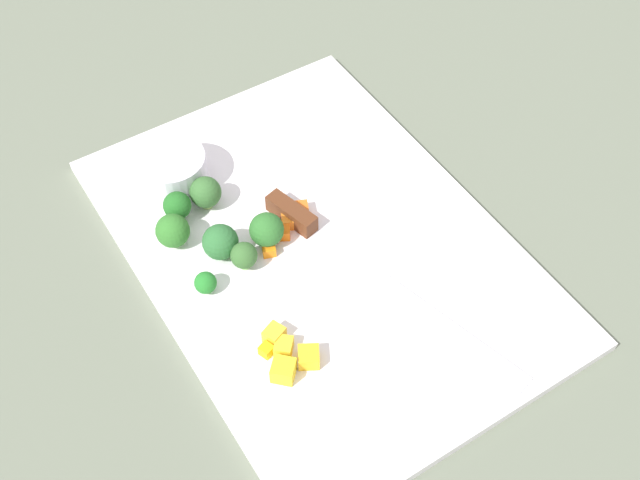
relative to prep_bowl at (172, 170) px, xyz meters
The scene contains 23 objects.
ground_plane 0.20m from the prep_bowl, 151.11° to the right, with size 4.00×4.00×0.00m, color slate.
cutting_board 0.20m from the prep_bowl, 151.11° to the right, with size 0.54×0.38×0.01m, color white.
prep_bowl is the anchor object (origin of this frame).
chef_knife 0.23m from the prep_bowl, 151.36° to the right, with size 0.35×0.11×0.02m.
carrot_dice_0 0.16m from the prep_bowl, 147.47° to the right, with size 0.02×0.02×0.01m, color orange.
carrot_dice_1 0.15m from the prep_bowl, 154.07° to the right, with size 0.02×0.02×0.01m, color orange.
carrot_dice_2 0.15m from the prep_bowl, 142.95° to the right, with size 0.01×0.01×0.01m, color orange.
carrot_dice_3 0.14m from the prep_bowl, 157.55° to the right, with size 0.01×0.01×0.01m, color orange.
carrot_dice_4 0.14m from the prep_bowl, 151.51° to the right, with size 0.01×0.01×0.01m, color orange.
carrot_dice_5 0.16m from the prep_bowl, 164.90° to the right, with size 0.01×0.01×0.01m, color orange.
carrot_dice_6 0.16m from the prep_bowl, 139.99° to the right, with size 0.02×0.02×0.01m, color orange.
pepper_dice_0 0.27m from the prep_bowl, behind, with size 0.02×0.02×0.02m, color yellow.
pepper_dice_1 0.29m from the prep_bowl, behind, with size 0.02×0.02×0.02m, color yellow.
pepper_dice_2 0.26m from the prep_bowl, behind, with size 0.01×0.01×0.01m, color yellow.
pepper_dice_3 0.25m from the prep_bowl, behind, with size 0.02×0.02×0.02m, color yellow.
pepper_dice_4 0.29m from the prep_bowl, behind, with size 0.02×0.02×0.02m, color yellow.
broccoli_floret_0 0.17m from the prep_bowl, 165.87° to the left, with size 0.02×0.02×0.03m.
broccoli_floret_1 0.06m from the prep_bowl, 159.57° to the left, with size 0.03×0.03×0.04m.
broccoli_floret_2 0.09m from the prep_bowl, 154.22° to the left, with size 0.04×0.04×0.04m.
broccoli_floret_3 0.15m from the prep_bowl, 160.94° to the right, with size 0.04×0.04×0.04m.
broccoli_floret_4 0.12m from the prep_bowl, behind, with size 0.04×0.04×0.04m.
broccoli_floret_5 0.06m from the prep_bowl, 162.93° to the right, with size 0.04×0.04×0.04m.
broccoli_floret_6 0.15m from the prep_bowl, behind, with size 0.03×0.03×0.04m.
Camera 1 is at (-0.47, 0.30, 0.73)m, focal length 45.85 mm.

